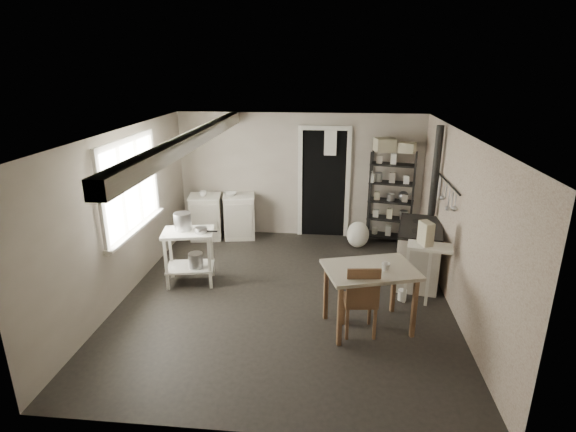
# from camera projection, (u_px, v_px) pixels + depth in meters

# --- Properties ---
(floor) EXTENTS (5.00, 5.00, 0.00)m
(floor) POSITION_uv_depth(u_px,v_px,m) (286.00, 296.00, 6.35)
(floor) COLOR black
(floor) RESTS_ON ground
(ceiling) EXTENTS (5.00, 5.00, 0.00)m
(ceiling) POSITION_uv_depth(u_px,v_px,m) (286.00, 133.00, 5.61)
(ceiling) COLOR silver
(ceiling) RESTS_ON wall_back
(wall_back) EXTENTS (4.50, 0.02, 2.30)m
(wall_back) POSITION_uv_depth(u_px,v_px,m) (300.00, 176.00, 8.34)
(wall_back) COLOR #B1A697
(wall_back) RESTS_ON ground
(wall_front) EXTENTS (4.50, 0.02, 2.30)m
(wall_front) POSITION_uv_depth(u_px,v_px,m) (254.00, 321.00, 3.63)
(wall_front) COLOR #B1A697
(wall_front) RESTS_ON ground
(wall_left) EXTENTS (0.02, 5.00, 2.30)m
(wall_left) POSITION_uv_depth(u_px,v_px,m) (124.00, 214.00, 6.19)
(wall_left) COLOR #B1A697
(wall_left) RESTS_ON ground
(wall_right) EXTENTS (0.02, 5.00, 2.30)m
(wall_right) POSITION_uv_depth(u_px,v_px,m) (459.00, 225.00, 5.77)
(wall_right) COLOR #B1A697
(wall_right) RESTS_ON ground
(window) EXTENTS (0.12, 1.76, 1.28)m
(window) POSITION_uv_depth(u_px,v_px,m) (129.00, 186.00, 6.27)
(window) COLOR white
(window) RESTS_ON wall_left
(doorway) EXTENTS (0.96, 0.10, 2.08)m
(doorway) POSITION_uv_depth(u_px,v_px,m) (324.00, 185.00, 8.32)
(doorway) COLOR white
(doorway) RESTS_ON ground
(ceiling_beam) EXTENTS (0.18, 5.00, 0.18)m
(ceiling_beam) POSITION_uv_depth(u_px,v_px,m) (193.00, 139.00, 5.76)
(ceiling_beam) COLOR white
(ceiling_beam) RESTS_ON ceiling
(wallpaper_panel) EXTENTS (0.01, 5.00, 2.30)m
(wallpaper_panel) POSITION_uv_depth(u_px,v_px,m) (459.00, 225.00, 5.77)
(wallpaper_panel) COLOR beige
(wallpaper_panel) RESTS_ON wall_right
(utensil_rail) EXTENTS (0.06, 1.20, 0.44)m
(utensil_rail) POSITION_uv_depth(u_px,v_px,m) (447.00, 183.00, 6.21)
(utensil_rail) COLOR #A8A8AA
(utensil_rail) RESTS_ON wall_right
(prep_table) EXTENTS (0.80, 0.64, 0.82)m
(prep_table) POSITION_uv_depth(u_px,v_px,m) (190.00, 258.00, 6.63)
(prep_table) COLOR white
(prep_table) RESTS_ON ground
(stockpot) EXTENTS (0.26, 0.26, 0.27)m
(stockpot) POSITION_uv_depth(u_px,v_px,m) (183.00, 222.00, 6.52)
(stockpot) COLOR #A8A8AA
(stockpot) RESTS_ON prep_table
(saucepan) EXTENTS (0.19, 0.19, 0.10)m
(saucepan) POSITION_uv_depth(u_px,v_px,m) (201.00, 231.00, 6.43)
(saucepan) COLOR #A8A8AA
(saucepan) RESTS_ON prep_table
(bucket) EXTENTS (0.28, 0.28, 0.23)m
(bucket) POSITION_uv_depth(u_px,v_px,m) (196.00, 260.00, 6.58)
(bucket) COLOR #A8A8AA
(bucket) RESTS_ON prep_table
(base_cabinets) EXTENTS (1.33, 0.75, 0.82)m
(base_cabinets) POSITION_uv_depth(u_px,v_px,m) (223.00, 214.00, 8.39)
(base_cabinets) COLOR beige
(base_cabinets) RESTS_ON ground
(mixing_bowl) EXTENTS (0.37, 0.37, 0.07)m
(mixing_bowl) POSITION_uv_depth(u_px,v_px,m) (230.00, 189.00, 8.21)
(mixing_bowl) COLOR white
(mixing_bowl) RESTS_ON base_cabinets
(counter_cup) EXTENTS (0.13, 0.13, 0.10)m
(counter_cup) POSITION_uv_depth(u_px,v_px,m) (203.00, 189.00, 8.15)
(counter_cup) COLOR white
(counter_cup) RESTS_ON base_cabinets
(shelf_rack) EXTENTS (0.84, 0.46, 1.67)m
(shelf_rack) POSITION_uv_depth(u_px,v_px,m) (391.00, 192.00, 8.03)
(shelf_rack) COLOR black
(shelf_rack) RESTS_ON ground
(shelf_jar) EXTENTS (0.12, 0.12, 0.20)m
(shelf_jar) POSITION_uv_depth(u_px,v_px,m) (373.00, 168.00, 7.91)
(shelf_jar) COLOR white
(shelf_jar) RESTS_ON shelf_rack
(storage_box_a) EXTENTS (0.39, 0.36, 0.23)m
(storage_box_a) POSITION_uv_depth(u_px,v_px,m) (385.00, 132.00, 7.73)
(storage_box_a) COLOR beige
(storage_box_a) RESTS_ON shelf_rack
(storage_box_b) EXTENTS (0.33, 0.32, 0.17)m
(storage_box_b) POSITION_uv_depth(u_px,v_px,m) (408.00, 134.00, 7.64)
(storage_box_b) COLOR beige
(storage_box_b) RESTS_ON shelf_rack
(stove) EXTENTS (0.80, 1.19, 0.86)m
(stove) POSITION_uv_depth(u_px,v_px,m) (418.00, 252.00, 6.73)
(stove) COLOR beige
(stove) RESTS_ON ground
(stovepipe) EXTENTS (0.15, 0.15, 1.44)m
(stovepipe) POSITION_uv_depth(u_px,v_px,m) (436.00, 172.00, 6.72)
(stovepipe) COLOR black
(stovepipe) RESTS_ON stove
(side_ledge) EXTENTS (0.62, 0.41, 0.88)m
(side_ledge) POSITION_uv_depth(u_px,v_px,m) (427.00, 277.00, 5.98)
(side_ledge) COLOR white
(side_ledge) RESTS_ON ground
(oats_box) EXTENTS (0.19, 0.24, 0.31)m
(oats_box) POSITION_uv_depth(u_px,v_px,m) (426.00, 235.00, 5.83)
(oats_box) COLOR beige
(oats_box) RESTS_ON side_ledge
(work_table) EXTENTS (1.23, 1.01, 0.81)m
(work_table) POSITION_uv_depth(u_px,v_px,m) (368.00, 300.00, 5.49)
(work_table) COLOR #BCB5A1
(work_table) RESTS_ON ground
(table_cup) EXTENTS (0.10, 0.10, 0.09)m
(table_cup) POSITION_uv_depth(u_px,v_px,m) (385.00, 270.00, 5.29)
(table_cup) COLOR white
(table_cup) RESTS_ON work_table
(chair) EXTENTS (0.43, 0.44, 0.93)m
(chair) POSITION_uv_depth(u_px,v_px,m) (360.00, 296.00, 5.37)
(chair) COLOR brown
(chair) RESTS_ON ground
(flour_sack) EXTENTS (0.48, 0.44, 0.48)m
(flour_sack) POSITION_uv_depth(u_px,v_px,m) (358.00, 235.00, 7.99)
(flour_sack) COLOR white
(flour_sack) RESTS_ON ground
(floor_crock) EXTENTS (0.15, 0.15, 0.15)m
(floor_crock) POSITION_uv_depth(u_px,v_px,m) (402.00, 295.00, 6.23)
(floor_crock) COLOR white
(floor_crock) RESTS_ON ground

